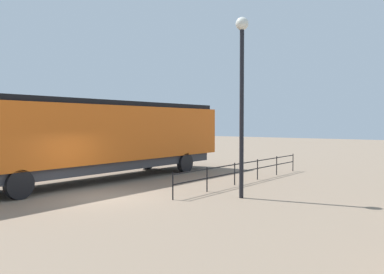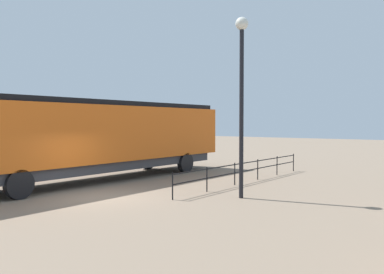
% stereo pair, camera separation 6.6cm
% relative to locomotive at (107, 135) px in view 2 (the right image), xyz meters
% --- Properties ---
extents(ground_plane, '(120.00, 120.00, 0.00)m').
position_rel_locomotive_xyz_m(ground_plane, '(3.58, -3.46, -2.18)').
color(ground_plane, '#84705B').
extents(locomotive, '(3.20, 15.55, 3.85)m').
position_rel_locomotive_xyz_m(locomotive, '(0.00, 0.00, 0.00)').
color(locomotive, orange).
rests_on(locomotive, ground_plane).
extents(lamp_post, '(0.48, 0.48, 6.70)m').
position_rel_locomotive_xyz_m(lamp_post, '(7.84, -0.40, 2.31)').
color(lamp_post, black).
rests_on(lamp_post, ground_plane).
extents(platform_fence, '(0.05, 11.01, 1.01)m').
position_rel_locomotive_xyz_m(platform_fence, '(6.02, 3.26, -1.51)').
color(platform_fence, black).
rests_on(platform_fence, ground_plane).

